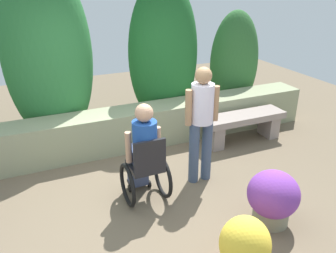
% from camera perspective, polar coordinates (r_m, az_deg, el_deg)
% --- Properties ---
extents(ground_plane, '(12.57, 12.57, 0.00)m').
position_cam_1_polar(ground_plane, '(4.61, -2.91, -12.25)').
color(ground_plane, brown).
extents(stone_retaining_wall, '(7.23, 0.55, 0.66)m').
position_cam_1_polar(stone_retaining_wall, '(5.81, -8.77, -0.70)').
color(stone_retaining_wall, gray).
rests_on(stone_retaining_wall, ground).
extents(hedge_backdrop, '(6.95, 1.22, 3.00)m').
position_cam_1_polar(hedge_backdrop, '(6.03, -14.59, 9.27)').
color(hedge_backdrop, '#224E25').
rests_on(hedge_backdrop, ground).
extents(stone_bench, '(1.49, 0.43, 0.50)m').
position_cam_1_polar(stone_bench, '(6.15, 12.12, 0.53)').
color(stone_bench, gray).
rests_on(stone_bench, ground).
extents(person_in_wheelchair, '(0.53, 0.66, 1.33)m').
position_cam_1_polar(person_in_wheelchair, '(4.37, -3.96, -4.83)').
color(person_in_wheelchair, black).
rests_on(person_in_wheelchair, ground).
extents(person_standing_companion, '(0.49, 0.30, 1.64)m').
position_cam_1_polar(person_standing_companion, '(4.65, 5.52, 1.36)').
color(person_standing_companion, '#3D4E6A').
rests_on(person_standing_companion, ground).
extents(flower_pot_purple_near, '(0.49, 0.49, 0.65)m').
position_cam_1_polar(flower_pot_purple_near, '(3.59, 12.35, -18.90)').
color(flower_pot_purple_near, '#B95E43').
rests_on(flower_pot_purple_near, ground).
extents(flower_pot_red_accent, '(0.60, 0.60, 0.66)m').
position_cam_1_polar(flower_pot_red_accent, '(4.28, 16.72, -11.07)').
color(flower_pot_red_accent, gray).
rests_on(flower_pot_red_accent, ground).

